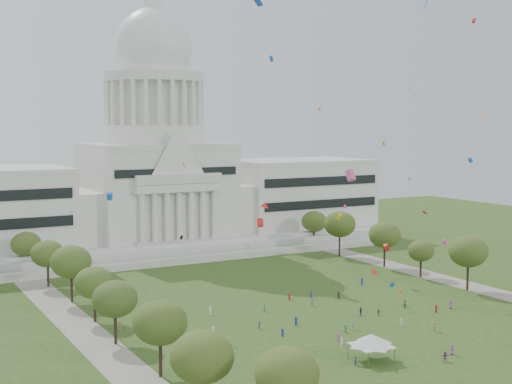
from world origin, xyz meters
The scene contains 31 objects.
ground centered at (0.00, 0.00, 0.00)m, with size 400.00×400.00×0.00m, color #2D4517.
capitol centered at (0.00, 113.59, 22.30)m, with size 160.00×64.50×91.30m.
path_left centered at (-48.00, 30.00, 0.02)m, with size 8.00×160.00×0.04m, color gray.
path_right centered at (48.00, 30.00, 0.02)m, with size 8.00×160.00×0.04m, color gray.
row_tree_l_0 centered at (-45.26, -21.68, 8.95)m, with size 8.85×8.85×12.59m.
row_tree_l_1 centered at (-44.07, -2.96, 8.95)m, with size 8.86×8.86×12.59m.
row_tree_l_2 centered at (-45.04, 17.30, 8.51)m, with size 8.42×8.42×11.97m.
row_tree_r_2 centered at (44.17, 17.44, 9.66)m, with size 9.55×9.55×13.58m.
row_tree_l_3 centered at (-44.09, 33.92, 8.21)m, with size 8.12×8.12×11.55m.
row_tree_r_3 centered at (44.40, 34.48, 7.08)m, with size 7.01×7.01×9.98m.
row_tree_l_4 centered at (-44.08, 52.42, 9.39)m, with size 9.29×9.29×13.21m.
row_tree_r_4 centered at (44.76, 50.04, 9.29)m, with size 9.19×9.19×13.06m.
row_tree_l_5 centered at (-45.22, 71.01, 8.42)m, with size 8.33×8.33×11.85m.
row_tree_r_5 centered at (43.49, 70.19, 9.93)m, with size 9.82×9.82×13.96m.
row_tree_l_6 centered at (-46.87, 89.14, 8.27)m, with size 8.19×8.19×11.64m.
row_tree_r_6 centered at (45.96, 88.13, 8.51)m, with size 8.42×8.42×11.97m.
near_tree_0 centered at (-38.00, -32.00, 8.56)m, with size 8.47×8.47×12.04m.
event_tent centered at (-9.37, -13.00, 3.70)m, with size 9.22×9.22×4.77m.
person_0 centered at (27.77, 6.23, 0.97)m, with size 0.95×0.62×1.94m, color #994C8C.
person_2 centered at (19.37, 11.54, 0.92)m, with size 0.90×0.55×1.84m, color #33723F.
person_3 centered at (9.26, 1.09, 0.80)m, with size 1.03×0.53×1.60m, color silver.
person_4 centered at (6.76, 11.13, 0.96)m, with size 1.12×0.61×1.91m, color navy.
person_5 centered at (-0.97, 3.32, 0.87)m, with size 1.61×0.64×1.74m, color silver.
person_6 centered at (5.13, -17.43, 0.94)m, with size 0.92×0.60×1.88m, color #994C8C.
person_7 centered at (-13.25, -13.77, 0.78)m, with size 0.57×0.42×1.56m, color navy.
person_8 centered at (-16.91, 13.19, 0.77)m, with size 0.75×0.46×1.53m, color #994C8C.
person_9 centered at (12.42, -5.20, 0.90)m, with size 1.16×0.60×1.80m, color olive.
person_10 centered at (10.26, 9.53, 0.71)m, with size 0.83×0.45×1.41m, color #4C4C51.
person_11 centered at (1.41, -19.57, 0.90)m, with size 1.67×0.66×1.80m, color #994C8C.
distant_crowd centered at (-15.94, 14.10, 0.86)m, with size 67.42×39.05×1.92m.
kite_swarm centered at (2.33, 8.22, 27.54)m, with size 88.00×89.00×64.07m.
Camera 1 is at (-84.53, -107.96, 40.47)m, focal length 50.00 mm.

